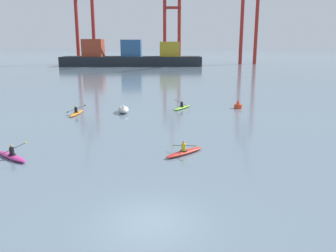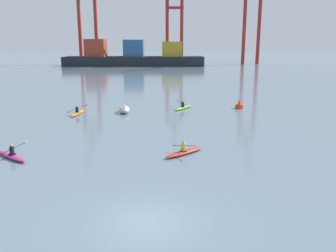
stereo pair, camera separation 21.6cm
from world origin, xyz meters
name	(u,v)px [view 2 (the right image)]	position (x,y,z in m)	size (l,w,h in m)	color
ground_plane	(148,222)	(0.00, 0.00, 0.00)	(800.00, 800.00, 0.00)	slate
container_barge	(133,57)	(-10.27, 100.40, 2.83)	(44.28, 9.42, 8.35)	#1E2328
gantry_crane_west	(86,12)	(-26.96, 111.26, 17.55)	(6.84, 17.18, 36.21)	maroon
gantry_crane_west_mid	(174,18)	(3.15, 114.82, 15.82)	(6.40, 20.30, 30.64)	maroon
gantry_crane_east_mid	(252,10)	(29.29, 109.16, 17.96)	(6.22, 15.35, 36.97)	maroon
capsized_dinghy	(124,109)	(-3.82, 23.32, 0.35)	(1.56, 2.76, 0.76)	beige
channel_buoy	(239,105)	(8.94, 25.76, 0.36)	(0.90, 0.90, 1.00)	red
kayak_orange	(77,113)	(-8.62, 22.39, 0.17)	(2.15, 3.45, 1.07)	orange
kayak_magenta	(11,156)	(-9.31, 8.27, 0.17)	(2.99, 2.64, 0.95)	#C13384
kayak_red	(184,152)	(1.92, 9.07, 0.17)	(2.92, 2.73, 0.95)	red
kayak_lime	(183,107)	(2.55, 25.54, 0.17)	(2.33, 3.19, 1.05)	#7ABC2D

